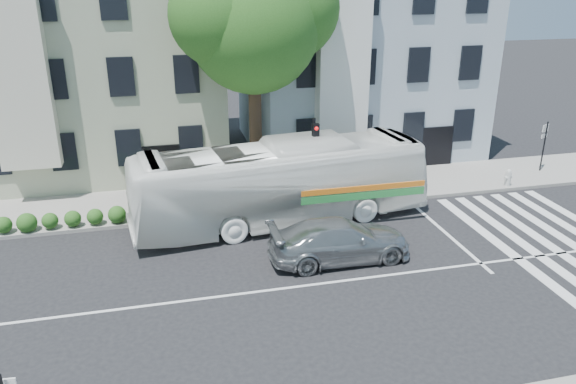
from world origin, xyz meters
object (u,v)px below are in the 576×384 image
object	(u,v)px
sedan	(340,240)
fire_hydrant	(508,177)
bus	(281,183)
traffic_signal	(314,153)

from	to	relation	value
sedan	fire_hydrant	xyz separation A→B (m)	(9.98, 4.78, -0.17)
bus	fire_hydrant	distance (m)	11.39
traffic_signal	fire_hydrant	distance (m)	9.91
bus	traffic_signal	bearing A→B (deg)	-71.72
sedan	traffic_signal	xyz separation A→B (m)	(0.29, 4.42, 1.89)
bus	traffic_signal	world-z (taller)	traffic_signal
bus	traffic_signal	size ratio (longest dim) A/B	2.99
sedan	traffic_signal	distance (m)	4.82
sedan	fire_hydrant	size ratio (longest dim) A/B	6.20
traffic_signal	fire_hydrant	world-z (taller)	traffic_signal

